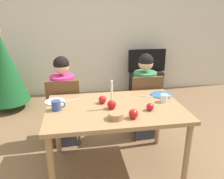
# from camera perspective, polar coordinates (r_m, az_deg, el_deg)

# --- Properties ---
(ground_plane) EXTENTS (7.68, 7.68, 0.00)m
(ground_plane) POSITION_cam_1_polar(r_m,az_deg,el_deg) (2.71, 0.73, -19.06)
(ground_plane) COLOR brown
(back_wall) EXTENTS (6.40, 0.10, 2.60)m
(back_wall) POSITION_cam_1_polar(r_m,az_deg,el_deg) (4.72, -4.90, 14.67)
(back_wall) COLOR beige
(back_wall) RESTS_ON ground
(dining_table) EXTENTS (1.40, 0.90, 0.75)m
(dining_table) POSITION_cam_1_polar(r_m,az_deg,el_deg) (2.36, 0.80, -6.27)
(dining_table) COLOR #99754C
(dining_table) RESTS_ON ground
(chair_left) EXTENTS (0.40, 0.40, 0.90)m
(chair_left) POSITION_cam_1_polar(r_m,az_deg,el_deg) (2.95, -11.99, -4.54)
(chair_left) COLOR brown
(chair_left) RESTS_ON ground
(chair_right) EXTENTS (0.40, 0.40, 0.90)m
(chair_right) POSITION_cam_1_polar(r_m,az_deg,el_deg) (3.07, 8.26, -3.27)
(chair_right) COLOR brown
(chair_right) RESTS_ON ground
(person_left_child) EXTENTS (0.30, 0.30, 1.17)m
(person_left_child) POSITION_cam_1_polar(r_m,az_deg,el_deg) (2.95, -12.05, -3.27)
(person_left_child) COLOR #33384C
(person_left_child) RESTS_ON ground
(person_right_child) EXTENTS (0.30, 0.30, 1.17)m
(person_right_child) POSITION_cam_1_polar(r_m,az_deg,el_deg) (3.08, 8.13, -2.06)
(person_right_child) COLOR #33384C
(person_right_child) RESTS_ON ground
(tv_stand) EXTENTS (0.64, 0.40, 0.48)m
(tv_stand) POSITION_cam_1_polar(r_m,az_deg,el_deg) (4.85, 8.57, 1.85)
(tv_stand) COLOR black
(tv_stand) RESTS_ON ground
(tv) EXTENTS (0.79, 0.05, 0.46)m
(tv) POSITION_cam_1_polar(r_m,az_deg,el_deg) (4.73, 8.85, 7.29)
(tv) COLOR black
(tv) RESTS_ON tv_stand
(christmas_tree) EXTENTS (0.74, 0.74, 1.41)m
(christmas_tree) POSITION_cam_1_polar(r_m,az_deg,el_deg) (4.30, -25.64, 4.72)
(christmas_tree) COLOR brown
(christmas_tree) RESTS_ON ground
(candle_centerpiece) EXTENTS (0.09, 0.09, 0.30)m
(candle_centerpiece) POSITION_cam_1_polar(r_m,az_deg,el_deg) (2.25, -0.08, -3.43)
(candle_centerpiece) COLOR red
(candle_centerpiece) RESTS_ON dining_table
(plate_left) EXTENTS (0.21, 0.21, 0.01)m
(plate_left) POSITION_cam_1_polar(r_m,az_deg,el_deg) (2.51, -14.27, -2.98)
(plate_left) COLOR white
(plate_left) RESTS_ON dining_table
(plate_right) EXTENTS (0.24, 0.24, 0.01)m
(plate_right) POSITION_cam_1_polar(r_m,az_deg,el_deg) (2.69, 12.44, -1.31)
(plate_right) COLOR teal
(plate_right) RESTS_ON dining_table
(mug_left) EXTENTS (0.14, 0.09, 0.10)m
(mug_left) POSITION_cam_1_polar(r_m,az_deg,el_deg) (2.30, -13.90, -3.92)
(mug_left) COLOR #33477F
(mug_left) RESTS_ON dining_table
(mug_right) EXTENTS (0.12, 0.08, 0.09)m
(mug_right) POSITION_cam_1_polar(r_m,az_deg,el_deg) (2.49, 13.12, -2.17)
(mug_right) COLOR silver
(mug_right) RESTS_ON dining_table
(fork_left) EXTENTS (0.18, 0.06, 0.01)m
(fork_left) POSITION_cam_1_polar(r_m,az_deg,el_deg) (2.52, -10.22, -2.69)
(fork_left) COLOR silver
(fork_left) RESTS_ON dining_table
(fork_right) EXTENTS (0.18, 0.06, 0.01)m
(fork_right) POSITION_cam_1_polar(r_m,az_deg,el_deg) (2.61, 9.11, -1.77)
(fork_right) COLOR silver
(fork_right) RESTS_ON dining_table
(bowl_walnuts) EXTENTS (0.14, 0.14, 0.06)m
(bowl_walnuts) POSITION_cam_1_polar(r_m,az_deg,el_deg) (2.07, 0.97, -6.70)
(bowl_walnuts) COLOR #99754C
(bowl_walnuts) RESTS_ON dining_table
(apple_near_candle) EXTENTS (0.09, 0.09, 0.09)m
(apple_near_candle) POSITION_cam_1_polar(r_m,az_deg,el_deg) (2.08, 5.47, -6.15)
(apple_near_candle) COLOR #B11B1B
(apple_near_candle) RESTS_ON dining_table
(apple_by_left_plate) EXTENTS (0.08, 0.08, 0.08)m
(apple_by_left_plate) POSITION_cam_1_polar(r_m,az_deg,el_deg) (2.26, 9.62, -4.35)
(apple_by_left_plate) COLOR red
(apple_by_left_plate) RESTS_ON dining_table
(apple_by_right_mug) EXTENTS (0.08, 0.08, 0.08)m
(apple_by_right_mug) POSITION_cam_1_polar(r_m,az_deg,el_deg) (2.40, -2.43, -2.56)
(apple_by_right_mug) COLOR red
(apple_by_right_mug) RESTS_ON dining_table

